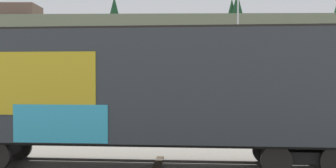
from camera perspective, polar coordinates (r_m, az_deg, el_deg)
The scene contains 7 objects.
ground_plane at distance 11.77m, azimuth -3.80°, elevation -13.22°, with size 260.00×260.00×0.00m, color slate.
track at distance 11.66m, azimuth 0.27°, elevation -13.16°, with size 60.00×5.08×0.08m.
freight_car at distance 11.42m, azimuth -5.25°, elevation -0.55°, with size 15.43×3.72×4.55m.
flagpole at distance 25.68m, azimuth 11.57°, elevation 7.49°, with size 1.23×0.61×9.54m.
hillside at distance 68.45m, azimuth 0.26°, elevation 3.87°, with size 122.31×36.26×16.06m.
parked_car_black at distance 18.28m, azimuth -14.45°, elevation -5.44°, with size 4.43×2.36×1.63m.
parked_car_blue at distance 17.84m, azimuth 4.04°, elevation -5.41°, with size 4.15×1.96×1.69m.
Camera 1 is at (0.99, -11.34, 2.97)m, focal length 37.69 mm.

